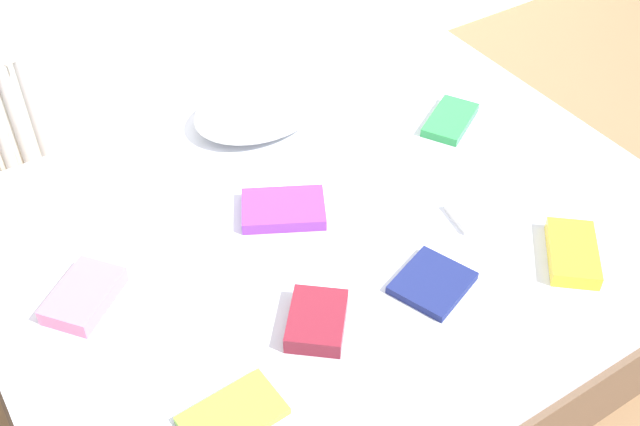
% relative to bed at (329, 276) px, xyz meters
% --- Properties ---
extents(ground_plane, '(8.00, 8.00, 0.00)m').
position_rel_bed_xyz_m(ground_plane, '(0.00, 0.00, -0.25)').
color(ground_plane, '#93704C').
extents(bed, '(2.00, 1.50, 0.50)m').
position_rel_bed_xyz_m(bed, '(0.00, 0.00, 0.00)').
color(bed, brown).
rests_on(bed, ground).
extents(pillow, '(0.45, 0.33, 0.10)m').
position_rel_bed_xyz_m(pillow, '(0.06, 0.52, 0.30)').
color(pillow, white).
rests_on(pillow, bed).
extents(textbook_purple, '(0.29, 0.26, 0.04)m').
position_rel_bed_xyz_m(textbook_purple, '(-0.10, 0.09, 0.27)').
color(textbook_purple, purple).
rests_on(textbook_purple, bed).
extents(textbook_lime, '(0.24, 0.15, 0.02)m').
position_rel_bed_xyz_m(textbook_lime, '(-0.55, -0.44, 0.26)').
color(textbook_lime, '#8CC638').
rests_on(textbook_lime, bed).
extents(textbook_white, '(0.19, 0.15, 0.02)m').
position_rel_bed_xyz_m(textbook_white, '(0.38, -0.23, 0.26)').
color(textbook_white, white).
rests_on(textbook_white, bed).
extents(textbook_maroon, '(0.23, 0.23, 0.05)m').
position_rel_bed_xyz_m(textbook_maroon, '(-0.25, -0.32, 0.28)').
color(textbook_maroon, maroon).
rests_on(textbook_maroon, bed).
extents(textbook_green, '(0.26, 0.22, 0.03)m').
position_rel_bed_xyz_m(textbook_green, '(0.59, 0.17, 0.27)').
color(textbook_green, green).
rests_on(textbook_green, bed).
extents(textbook_pink, '(0.25, 0.24, 0.05)m').
position_rel_bed_xyz_m(textbook_pink, '(-0.71, 0.08, 0.28)').
color(textbook_pink, pink).
rests_on(textbook_pink, bed).
extents(textbook_navy, '(0.24, 0.23, 0.02)m').
position_rel_bed_xyz_m(textbook_navy, '(0.09, -0.37, 0.26)').
color(textbook_navy, navy).
rests_on(textbook_navy, bed).
extents(textbook_yellow, '(0.25, 0.26, 0.04)m').
position_rel_bed_xyz_m(textbook_yellow, '(0.47, -0.50, 0.28)').
color(textbook_yellow, yellow).
rests_on(textbook_yellow, bed).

